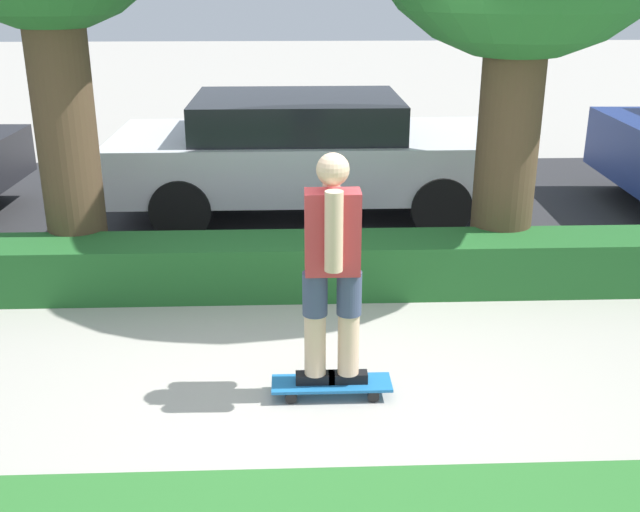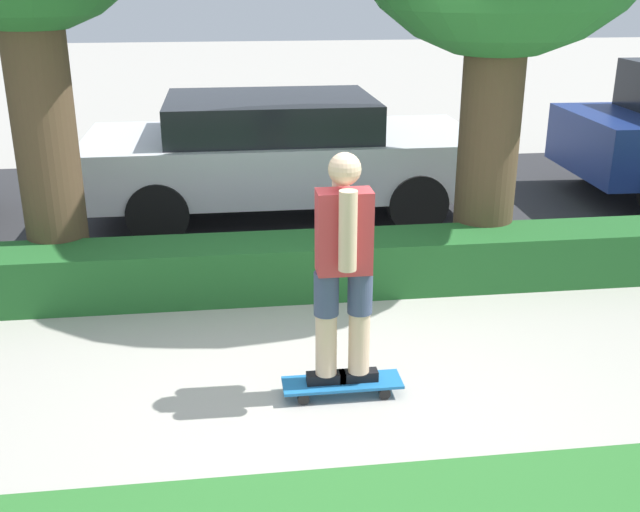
% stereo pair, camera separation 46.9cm
% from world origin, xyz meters
% --- Properties ---
extents(ground_plane, '(60.00, 60.00, 0.00)m').
position_xyz_m(ground_plane, '(0.00, 0.00, 0.00)').
color(ground_plane, '#ADA89E').
extents(street_asphalt, '(18.16, 5.00, 0.01)m').
position_xyz_m(street_asphalt, '(0.00, 4.20, 0.00)').
color(street_asphalt, '#2D2D30').
rests_on(street_asphalt, ground_plane).
extents(hedge_row, '(18.16, 0.60, 0.49)m').
position_xyz_m(hedge_row, '(0.00, 1.60, 0.24)').
color(hedge_row, '#236028').
rests_on(hedge_row, ground_plane).
extents(skateboard, '(0.80, 0.24, 0.10)m').
position_xyz_m(skateboard, '(0.08, -0.19, 0.08)').
color(skateboard, '#1E6BAD').
rests_on(skateboard, ground_plane).
extents(skater_person, '(0.48, 0.40, 1.56)m').
position_xyz_m(skater_person, '(0.08, -0.19, 0.93)').
color(skater_person, black).
rests_on(skater_person, skateboard).
extents(parked_car_middle, '(4.48, 2.05, 1.37)m').
position_xyz_m(parked_car_middle, '(0.01, 4.01, 0.74)').
color(parked_car_middle, silver).
rests_on(parked_car_middle, ground_plane).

